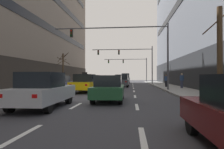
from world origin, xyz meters
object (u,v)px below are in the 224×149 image
object	(u,v)px
car_driving_5	(109,89)
pedestrian_0	(166,80)
street_tree_1	(220,52)
car_driving_0	(43,90)
car_driving_1	(61,83)
traffic_signal_2	(131,64)
taxi_driving_2	(85,83)
car_driving_3	(95,79)
pedestrian_1	(182,79)
car_driving_4	(122,81)
traffic_signal_1	(131,57)
traffic_signal_0	(131,42)
street_tree_0	(63,68)
car_driving_6	(126,78)

from	to	relation	value
car_driving_5	pedestrian_0	distance (m)	14.99
street_tree_1	pedestrian_0	world-z (taller)	street_tree_1
car_driving_0	street_tree_1	xyz separation A→B (m)	(9.08, 2.01, 1.98)
car_driving_1	car_driving_5	bearing A→B (deg)	-54.49
traffic_signal_2	car_driving_5	bearing A→B (deg)	-91.95
car_driving_1	taxi_driving_2	world-z (taller)	taxi_driving_2
car_driving_0	car_driving_3	bearing A→B (deg)	95.94
car_driving_3	car_driving_0	bearing A→B (deg)	-84.06
car_driving_0	taxi_driving_2	distance (m)	9.09
car_driving_0	street_tree_1	world-z (taller)	street_tree_1
pedestrian_1	car_driving_4	bearing A→B (deg)	148.82
taxi_driving_2	car_driving_3	world-z (taller)	taxi_driving_2
pedestrian_0	pedestrian_1	xyz separation A→B (m)	(1.40, -2.28, 0.10)
street_tree_1	car_driving_1	bearing A→B (deg)	142.93
car_driving_0	traffic_signal_2	distance (m)	40.81
car_driving_3	traffic_signal_1	distance (m)	9.87
car_driving_1	traffic_signal_0	distance (m)	8.69
street_tree_1	pedestrian_0	bearing A→B (deg)	91.45
traffic_signal_2	street_tree_0	xyz separation A→B (m)	(-10.41, -20.04, -1.72)
taxi_driving_2	street_tree_1	size ratio (longest dim) A/B	0.87
car_driving_5	street_tree_0	xyz separation A→B (m)	(-9.13, 17.67, 2.04)
car_driving_5	traffic_signal_1	size ratio (longest dim) A/B	0.38
car_driving_5	traffic_signal_0	size ratio (longest dim) A/B	0.35
car_driving_3	car_driving_5	world-z (taller)	car_driving_3
car_driving_4	pedestrian_0	world-z (taller)	car_driving_4
car_driving_5	pedestrian_0	bearing A→B (deg)	67.22
traffic_signal_2	street_tree_1	distance (m)	38.77
car_driving_4	taxi_driving_2	bearing A→B (deg)	-107.76
taxi_driving_2	traffic_signal_2	distance (m)	31.84
car_driving_6	car_driving_0	bearing A→B (deg)	-95.34
traffic_signal_0	traffic_signal_2	world-z (taller)	traffic_signal_0
car_driving_5	pedestrian_0	xyz separation A→B (m)	(5.80, 13.82, 0.26)
car_driving_6	traffic_signal_1	distance (m)	7.23
car_driving_1	street_tree_1	world-z (taller)	street_tree_1
car_driving_0	traffic_signal_0	world-z (taller)	traffic_signal_0
car_driving_3	car_driving_6	xyz separation A→B (m)	(6.41, 1.13, 0.18)
traffic_signal_2	car_driving_4	bearing A→B (deg)	-93.19
car_driving_6	car_driving_4	bearing A→B (deg)	-90.47
street_tree_0	car_driving_4	bearing A→B (deg)	-11.16
car_driving_0	car_driving_3	xyz separation A→B (m)	(-3.32, 31.90, 0.00)
car_driving_1	car_driving_5	world-z (taller)	car_driving_5
car_driving_4	street_tree_1	xyz separation A→B (m)	(6.11, -16.56, 1.98)
car_driving_3	car_driving_6	world-z (taller)	car_driving_6
car_driving_4	pedestrian_1	bearing A→B (deg)	-31.18
pedestrian_1	taxi_driving_2	bearing A→B (deg)	-153.09
car_driving_0	traffic_signal_2	world-z (taller)	traffic_signal_2
car_driving_6	traffic_signal_0	world-z (taller)	traffic_signal_0
taxi_driving_2	pedestrian_0	distance (m)	11.51
car_driving_6	pedestrian_1	size ratio (longest dim) A/B	2.52
car_driving_1	street_tree_0	size ratio (longest dim) A/B	0.82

